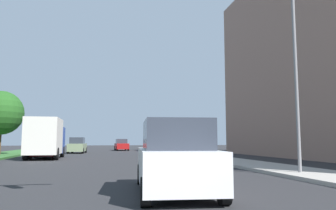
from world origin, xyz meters
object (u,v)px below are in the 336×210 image
at_px(truck_box_delivery, 46,138).
at_px(tree_distant, 1,113).
at_px(sedan_far_horizon, 122,145).
at_px(street_lamp_right, 293,64).
at_px(sedan_midblock, 44,148).
at_px(suv_crossing, 175,159).
at_px(sedan_distant, 77,146).

bearing_deg(truck_box_delivery, tree_distant, 131.01).
bearing_deg(sedan_far_horizon, tree_distant, -130.32).
distance_m(street_lamp_right, truck_box_delivery, 19.54).
bearing_deg(sedan_midblock, street_lamp_right, -52.85).
height_order(tree_distant, suv_crossing, tree_distant).
xyz_separation_m(street_lamp_right, sedan_far_horizon, (-4.53, 35.30, -3.83)).
xyz_separation_m(street_lamp_right, sedan_midblock, (-12.11, 15.97, -3.78)).
height_order(street_lamp_right, truck_box_delivery, street_lamp_right).
height_order(tree_distant, sedan_midblock, tree_distant).
height_order(street_lamp_right, sedan_far_horizon, street_lamp_right).
bearing_deg(sedan_far_horizon, suv_crossing, -91.98).
relative_size(tree_distant, sedan_distant, 1.43).
xyz_separation_m(sedan_midblock, sedan_far_horizon, (7.57, 19.32, -0.05)).
height_order(tree_distant, sedan_distant, tree_distant).
distance_m(sedan_far_horizon, truck_box_delivery, 21.42).
xyz_separation_m(suv_crossing, sedan_far_horizon, (1.33, 38.39, -0.17)).
bearing_deg(street_lamp_right, sedan_midblock, 127.15).
distance_m(street_lamp_right, sedan_far_horizon, 35.79).
relative_size(tree_distant, sedan_midblock, 1.35).
xyz_separation_m(street_lamp_right, truck_box_delivery, (-11.91, 15.20, -2.96)).
bearing_deg(truck_box_delivery, sedan_far_horizon, 69.84).
xyz_separation_m(suv_crossing, sedan_midblock, (-6.24, 19.07, -0.12)).
distance_m(tree_distant, sedan_midblock, 7.47).
bearing_deg(tree_distant, sedan_distant, 39.08).
relative_size(suv_crossing, sedan_distant, 1.16).
relative_size(sedan_distant, truck_box_delivery, 0.66).
distance_m(sedan_midblock, truck_box_delivery, 1.14).
relative_size(suv_crossing, sedan_midblock, 1.09).
height_order(sedan_distant, truck_box_delivery, truck_box_delivery).
bearing_deg(sedan_midblock, tree_distant, 134.05).
relative_size(sedan_midblock, sedan_far_horizon, 1.05).
relative_size(sedan_midblock, sedan_distant, 1.06).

